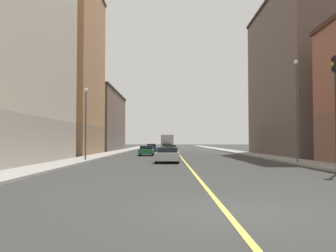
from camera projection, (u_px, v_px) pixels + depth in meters
ground_plane at (225, 211)px, 9.61m from camera, size 400.00×400.00×0.00m
sidewalk_left at (238, 152)px, 58.58m from camera, size 2.70×168.00×0.15m
sidewalk_right at (116, 152)px, 58.56m from camera, size 2.70×168.00×0.15m
lane_center_stripe at (177, 153)px, 58.57m from camera, size 0.16×154.00×0.01m
building_left_mid at (299, 77)px, 46.79m from camera, size 8.44×22.37×19.72m
building_right_midblock at (65, 69)px, 49.10m from camera, size 8.44×14.70×22.63m
building_right_distant at (96, 121)px, 70.52m from camera, size 8.44×24.99×11.15m
traffic_light_left_near at (335, 98)px, 20.71m from camera, size 0.40×0.32×6.57m
street_lamp_left_near at (296, 101)px, 29.99m from camera, size 0.36×0.36×8.21m
street_lamp_right_near at (85, 116)px, 33.56m from camera, size 0.36×0.36×6.47m
car_blue at (151, 148)px, 66.09m from camera, size 1.87×4.55×1.32m
car_green at (146, 151)px, 46.72m from camera, size 1.82×3.99×1.24m
car_yellow at (167, 147)px, 70.29m from camera, size 2.03×4.33×1.34m
car_white at (169, 150)px, 52.13m from camera, size 2.06×4.14×1.29m
car_silver at (167, 155)px, 31.51m from camera, size 2.05×4.49×1.29m
box_truck at (167, 142)px, 74.07m from camera, size 2.52×7.19×3.04m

